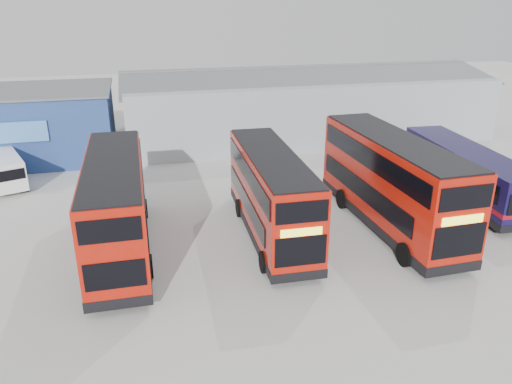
# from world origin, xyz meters

# --- Properties ---
(ground_plane) EXTENTS (120.00, 120.00, 0.00)m
(ground_plane) POSITION_xyz_m (0.00, 0.00, 0.00)
(ground_plane) COLOR #ACACA6
(ground_plane) RESTS_ON ground
(office_block) EXTENTS (12.30, 8.32, 5.12)m
(office_block) POSITION_xyz_m (-14.00, 17.99, 2.58)
(office_block) COLOR navy
(office_block) RESTS_ON ground
(maintenance_shed) EXTENTS (30.50, 12.00, 5.89)m
(maintenance_shed) POSITION_xyz_m (8.00, 20.00, 2.60)
(maintenance_shed) COLOR #9BA1A9
(maintenance_shed) RESTS_ON ground
(double_decker_left) EXTENTS (2.79, 10.83, 4.57)m
(double_decker_left) POSITION_xyz_m (-7.38, 1.12, 2.27)
(double_decker_left) COLOR #B7170A
(double_decker_left) RESTS_ON ground
(double_decker_centre) EXTENTS (2.82, 10.33, 4.34)m
(double_decker_centre) POSITION_xyz_m (0.08, 1.15, 2.16)
(double_decker_centre) COLOR #B7170A
(double_decker_centre) RESTS_ON ground
(double_decker_right) EXTENTS (3.17, 11.53, 4.84)m
(double_decker_right) POSITION_xyz_m (6.37, 0.68, 2.41)
(double_decker_right) COLOR #B7170A
(double_decker_right) RESTS_ON ground
(single_decker_blue) EXTENTS (3.30, 11.33, 3.03)m
(single_decker_blue) POSITION_xyz_m (12.75, 3.40, 1.51)
(single_decker_blue) COLOR #0C0C37
(single_decker_blue) RESTS_ON ground
(panel_van) EXTENTS (3.40, 5.05, 2.06)m
(panel_van) POSITION_xyz_m (-14.63, 11.81, 1.15)
(panel_van) COLOR white
(panel_van) RESTS_ON ground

